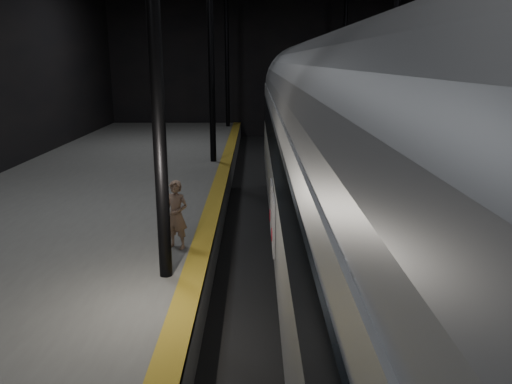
{
  "coord_description": "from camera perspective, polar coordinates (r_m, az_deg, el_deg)",
  "views": [
    {
      "loc": [
        -1.96,
        -13.51,
        5.29
      ],
      "look_at": [
        -1.94,
        -1.07,
        2.0
      ],
      "focal_mm": 35.0,
      "sensor_mm": 36.0,
      "label": 1
    }
  ],
  "objects": [
    {
      "name": "platform_left",
      "position": [
        15.37,
        -21.27,
        -4.39
      ],
      "size": [
        9.0,
        43.8,
        1.0
      ],
      "primitive_type": "cube",
      "color": "#545452",
      "rests_on": "ground"
    },
    {
      "name": "ground",
      "position": [
        14.64,
        7.67,
        -6.5
      ],
      "size": [
        44.0,
        44.0,
        0.0
      ],
      "primitive_type": "plane",
      "color": "black",
      "rests_on": "ground"
    },
    {
      "name": "train",
      "position": [
        10.91,
        10.28,
        3.64
      ],
      "size": [
        3.23,
        21.59,
        5.77
      ],
      "color": "#A5A7AD",
      "rests_on": "ground"
    },
    {
      "name": "woman",
      "position": [
        11.75,
        -9.1,
        -2.59
      ],
      "size": [
        0.7,
        0.58,
        1.63
      ],
      "primitive_type": "imported",
      "rotation": [
        0.0,
        0.0,
        -0.39
      ],
      "color": "#94715B",
      "rests_on": "platform_left"
    },
    {
      "name": "track",
      "position": [
        14.62,
        7.68,
        -6.25
      ],
      "size": [
        2.4,
        43.0,
        0.24
      ],
      "color": "#3F3328",
      "rests_on": "ground"
    },
    {
      "name": "tactile_strip",
      "position": [
        14.23,
        -5.28,
        -2.77
      ],
      "size": [
        0.5,
        43.8,
        0.01
      ],
      "primitive_type": "cube",
      "color": "olive",
      "rests_on": "platform_left"
    }
  ]
}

